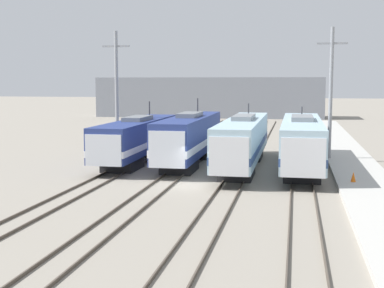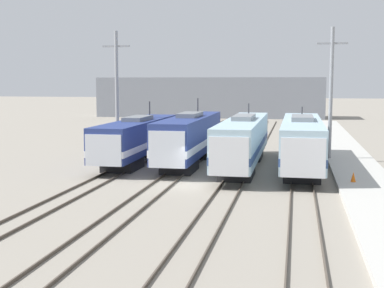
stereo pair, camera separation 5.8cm
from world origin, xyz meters
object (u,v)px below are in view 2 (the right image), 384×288
(traffic_cone, at_px, (353,177))
(locomotive_center_left, at_px, (189,138))
(locomotive_center_right, at_px, (243,141))
(locomotive_far_left, at_px, (136,139))
(catenary_tower_left, at_px, (117,92))
(locomotive_far_right, at_px, (302,142))
(catenary_tower_right, at_px, (331,93))

(traffic_cone, bearing_deg, locomotive_center_left, 150.84)
(locomotive_center_right, xyz_separation_m, traffic_cone, (8.05, -6.31, -1.56))
(locomotive_center_left, bearing_deg, locomotive_far_left, 176.26)
(catenary_tower_left, xyz_separation_m, traffic_cone, (20.45, -11.27, -5.41))
(locomotive_far_left, distance_m, locomotive_far_right, 14.07)
(locomotive_far_left, xyz_separation_m, locomotive_center_left, (4.68, -0.31, 0.19))
(locomotive_center_left, xyz_separation_m, catenary_tower_left, (-7.72, 4.17, 3.81))
(locomotive_far_right, bearing_deg, locomotive_center_left, 175.75)
(catenary_tower_right, bearing_deg, locomotive_center_left, -160.51)
(locomotive_far_left, relative_size, locomotive_far_right, 0.90)
(locomotive_far_left, bearing_deg, locomotive_center_right, -6.71)
(catenary_tower_left, relative_size, catenary_tower_right, 1.00)
(locomotive_far_left, distance_m, traffic_cone, 18.97)
(locomotive_center_left, xyz_separation_m, locomotive_center_right, (4.68, -0.79, -0.04))
(locomotive_far_left, height_order, catenary_tower_right, catenary_tower_right)
(locomotive_far_left, xyz_separation_m, locomotive_center_right, (9.35, -1.10, 0.14))
(locomotive_far_right, height_order, traffic_cone, locomotive_far_right)
(locomotive_center_left, relative_size, locomotive_far_right, 0.86)
(locomotive_center_left, distance_m, locomotive_far_right, 9.38)
(catenary_tower_left, height_order, traffic_cone, catenary_tower_left)
(locomotive_center_right, xyz_separation_m, locomotive_far_right, (4.68, 0.10, -0.01))
(locomotive_far_left, xyz_separation_m, catenary_tower_right, (16.46, 3.86, 3.99))
(locomotive_far_left, distance_m, locomotive_center_right, 9.42)
(locomotive_far_left, relative_size, traffic_cone, 25.67)
(locomotive_center_right, height_order, catenary_tower_left, catenary_tower_left)
(locomotive_far_left, height_order, locomotive_center_left, locomotive_center_left)
(catenary_tower_right, height_order, traffic_cone, catenary_tower_right)
(locomotive_center_left, bearing_deg, traffic_cone, -29.16)
(locomotive_far_right, relative_size, catenary_tower_right, 1.66)
(locomotive_center_right, height_order, locomotive_far_right, locomotive_center_right)
(catenary_tower_left, distance_m, traffic_cone, 23.96)
(locomotive_center_right, distance_m, traffic_cone, 10.34)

